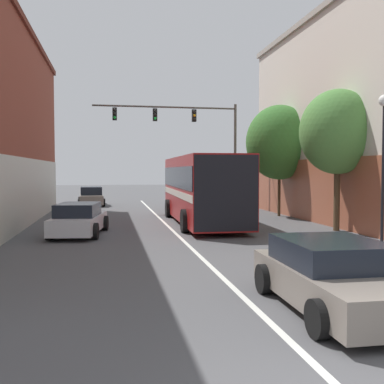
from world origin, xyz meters
name	(u,v)px	position (x,y,z in m)	size (l,w,h in m)	color
lane_center_line	(175,233)	(0.00, 14.69, 0.00)	(0.14, 41.38, 0.01)	silver
bus	(202,186)	(1.80, 17.85, 1.84)	(3.09, 10.42, 3.28)	maroon
hatchback_foreground	(335,276)	(1.47, 3.90, 0.62)	(2.22, 4.24, 1.28)	slate
parked_car_left_near	(91,197)	(-4.06, 30.74, 0.66)	(2.11, 4.67, 1.41)	slate
parked_car_left_mid	(79,220)	(-3.93, 14.82, 0.63)	(2.36, 4.47, 1.30)	silver
traffic_signal_gantry	(190,130)	(2.54, 25.36, 5.28)	(9.47, 0.36, 7.05)	#514C47
street_lamp	(384,151)	(5.93, 9.19, 3.25)	(0.38, 0.38, 5.03)	black
street_tree_near	(338,132)	(7.00, 14.12, 4.27)	(3.32, 2.99, 6.11)	#4C3823
street_tree_far	(280,142)	(6.89, 20.58, 4.23)	(3.87, 3.48, 6.36)	#4C3823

